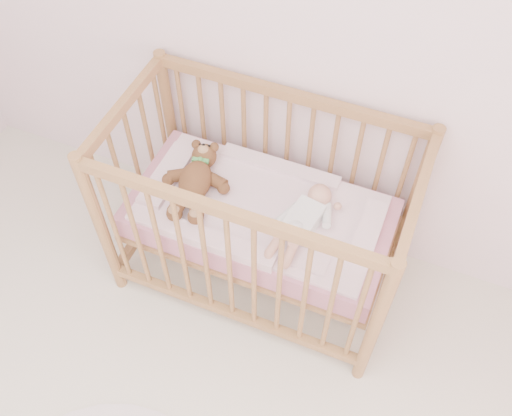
% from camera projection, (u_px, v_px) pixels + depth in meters
% --- Properties ---
extents(wall_back, '(4.00, 0.02, 2.70)m').
position_uv_depth(wall_back, '(310.00, 13.00, 2.22)').
color(wall_back, white).
rests_on(wall_back, floor).
extents(crib, '(1.36, 0.76, 1.00)m').
position_uv_depth(crib, '(260.00, 216.00, 2.68)').
color(crib, '#B77D4D').
rests_on(crib, floor).
extents(mattress, '(1.22, 0.62, 0.13)m').
position_uv_depth(mattress, '(260.00, 218.00, 2.70)').
color(mattress, '#C47A8F').
rests_on(mattress, crib).
extents(blanket, '(1.10, 0.58, 0.06)m').
position_uv_depth(blanket, '(260.00, 208.00, 2.64)').
color(blanket, '#EEA3B7').
rests_on(blanket, mattress).
extents(baby, '(0.31, 0.52, 0.12)m').
position_uv_depth(baby, '(304.00, 216.00, 2.51)').
color(baby, white).
rests_on(baby, blanket).
extents(teddy_bear, '(0.42, 0.53, 0.13)m').
position_uv_depth(teddy_bear, '(195.00, 179.00, 2.63)').
color(teddy_bear, brown).
rests_on(teddy_bear, blanket).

